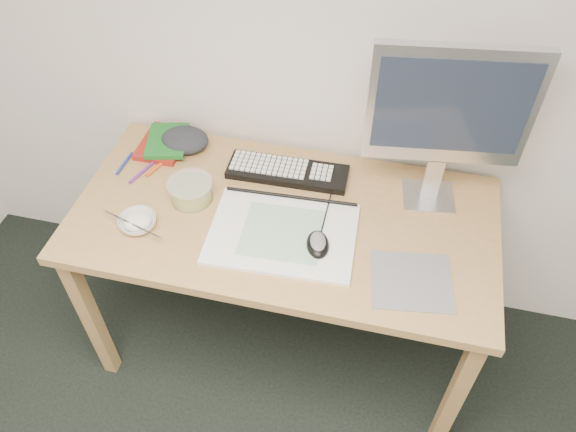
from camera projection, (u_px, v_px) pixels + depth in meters
name	position (u px, v px, depth m)	size (l,w,h in m)	color
desk	(283.00, 232.00, 1.91)	(1.40, 0.70, 0.75)	tan
mousepad	(412.00, 281.00, 1.67)	(0.24, 0.22, 0.00)	gray
sketchpad	(282.00, 234.00, 1.79)	(0.46, 0.33, 0.01)	white
keyboard	(288.00, 172.00, 1.98)	(0.42, 0.14, 0.03)	black
monitor	(450.00, 111.00, 1.65)	(0.49, 0.17, 0.57)	silver
mouse	(318.00, 242.00, 1.73)	(0.07, 0.11, 0.04)	black
rice_bowl	(138.00, 223.00, 1.81)	(0.12, 0.12, 0.04)	silver
chopsticks	(132.00, 224.00, 1.77)	(0.02, 0.02, 0.23)	#B6B7B9
fruit_tub	(191.00, 191.00, 1.88)	(0.15, 0.15, 0.07)	gold
book_red	(163.00, 143.00, 2.09)	(0.16, 0.21, 0.02)	maroon
book_green	(167.00, 141.00, 2.07)	(0.14, 0.19, 0.02)	#1A6A22
cloth_lump	(185.00, 140.00, 2.07)	(0.15, 0.12, 0.06)	#262A2E
pencil_pink	(290.00, 213.00, 1.85)	(0.01, 0.01, 0.19)	#D46A80
pencil_tan	(307.00, 203.00, 1.89)	(0.01, 0.01, 0.17)	tan
pencil_black	(311.00, 209.00, 1.87)	(0.01, 0.01, 0.18)	black
marker_blue	(124.00, 163.00, 2.02)	(0.01, 0.01, 0.12)	#1D2FA1
marker_orange	(160.00, 165.00, 2.02)	(0.01, 0.01, 0.14)	#DE591A
marker_purple	(141.00, 173.00, 1.99)	(0.01, 0.01, 0.12)	#6C278F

